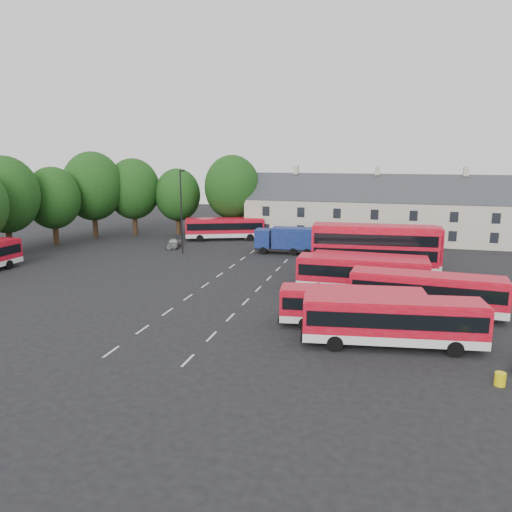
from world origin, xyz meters
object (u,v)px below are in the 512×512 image
object	(u,v)px
bus_row_a	(393,318)
lamppost	(181,210)
box_truck	(286,239)
grit_bin	(500,379)
silver_car	(174,243)
bus_dd_south	(374,247)

from	to	relation	value
bus_row_a	lamppost	distance (m)	34.06
box_truck	grit_bin	bearing A→B (deg)	-64.09
box_truck	grit_bin	world-z (taller)	box_truck
bus_row_a	box_truck	xyz separation A→B (m)	(-12.21, 26.88, -0.10)
box_truck	silver_car	bearing A→B (deg)	176.13
bus_row_a	bus_dd_south	world-z (taller)	bus_dd_south
bus_dd_south	lamppost	size ratio (longest dim) A/B	1.24
box_truck	lamppost	bearing A→B (deg)	-169.22
bus_row_a	silver_car	xyz separation A→B (m)	(-26.73, 26.87, -1.25)
bus_dd_south	box_truck	size ratio (longest dim) A/B	1.67
bus_dd_south	lamppost	world-z (taller)	lamppost
bus_dd_south	silver_car	distance (m)	26.22
bus_row_a	bus_dd_south	distance (m)	19.01
box_truck	lamppost	distance (m)	12.87
bus_dd_south	silver_car	bearing A→B (deg)	157.93
bus_dd_south	grit_bin	world-z (taller)	bus_dd_south
lamppost	bus_row_a	bearing A→B (deg)	-44.47
grit_bin	lamppost	bearing A→B (deg)	136.94
bus_dd_south	box_truck	xyz separation A→B (m)	(-10.37, 7.98, -1.05)
grit_bin	silver_car	bearing A→B (deg)	136.23
bus_dd_south	bus_row_a	bearing A→B (deg)	-88.73
box_truck	lamppost	xyz separation A→B (m)	(-11.98, -3.14, 3.50)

